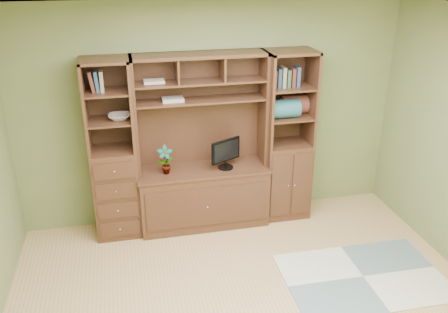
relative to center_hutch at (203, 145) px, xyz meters
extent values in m
cube|color=white|center=(0.16, -1.73, 1.58)|extent=(4.60, 4.10, 0.04)
cube|color=olive|center=(0.16, 0.27, 0.28)|extent=(4.50, 0.04, 2.60)
cube|color=#472819|center=(0.00, 0.00, 0.00)|extent=(1.54, 0.53, 2.05)
cube|color=#472819|center=(-1.00, 0.04, 0.00)|extent=(0.50, 0.45, 2.05)
cube|color=#472819|center=(1.02, 0.04, 0.00)|extent=(0.55, 0.45, 2.05)
cube|color=#A5ABAA|center=(1.39, -1.39, -1.02)|extent=(1.62, 1.10, 0.01)
cube|color=black|center=(0.26, -0.03, -0.05)|extent=(0.43, 0.34, 0.49)
imported|color=#985133|center=(-0.44, -0.03, -0.13)|extent=(0.18, 0.12, 0.33)
cube|color=#B6A89B|center=(-0.31, 0.09, 0.53)|extent=(0.23, 0.17, 0.04)
imported|color=beige|center=(-0.90, 0.04, 0.39)|extent=(0.24, 0.24, 0.06)
cube|color=#275D67|center=(0.94, -0.01, 0.37)|extent=(0.37, 0.22, 0.22)
cube|color=brown|center=(1.17, 0.12, 0.37)|extent=(0.39, 0.21, 0.21)
camera|label=1|loc=(-0.85, -4.92, 2.03)|focal=38.00mm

